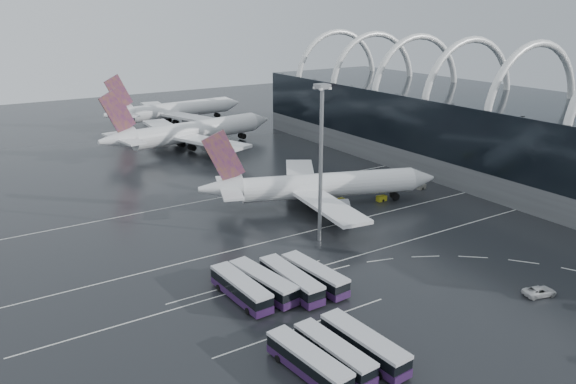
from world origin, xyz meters
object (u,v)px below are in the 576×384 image
van_curve_a (540,291)px  bus_row_near_a (241,288)px  airliner_gate_b (189,132)px  bus_row_far_b (334,353)px  bus_row_far_a (308,362)px  gse_cart_belly_d (421,187)px  gse_cart_belly_c (340,201)px  airliner_gate_c (174,111)px  gse_cart_belly_a (381,198)px  gse_cart_belly_e (323,185)px  floodlight_mast (321,145)px  bus_row_near_d (314,275)px  airliner_main (317,186)px  bus_row_far_c (364,344)px  bus_row_near_c (291,280)px  bus_row_near_b (263,282)px

van_curve_a → bus_row_near_a: bearing=75.4°
airliner_gate_b → bus_row_far_b: size_ratio=4.67×
bus_row_far_a → gse_cart_belly_d: size_ratio=6.22×
van_curve_a → gse_cart_belly_d: 53.23m
bus_row_near_a → gse_cart_belly_c: 47.38m
airliner_gate_c → gse_cart_belly_a: bearing=-92.3°
gse_cart_belly_e → gse_cart_belly_a: bearing=-70.4°
bus_row_far_a → floodlight_mast: (24.82, 32.36, 16.65)m
bus_row_near_d → gse_cart_belly_c: 39.76m
airliner_gate_b → bus_row_near_d: bearing=-109.8°
airliner_gate_c → airliner_main: bearing=-100.0°
bus_row_far_c → gse_cart_belly_c: 58.20m
gse_cart_belly_d → bus_row_near_a: bearing=-158.6°
airliner_gate_b → airliner_gate_c: airliner_gate_b is taller
floodlight_mast → bus_row_near_d: bearing=-128.1°
bus_row_near_c → bus_row_near_a: bearing=75.5°
bus_row_far_a → bus_row_far_b: bearing=-97.5°
bus_row_near_c → floodlight_mast: size_ratio=0.48×
airliner_gate_c → bus_row_near_a: (-42.10, -132.21, -3.14)m
bus_row_near_c → airliner_gate_b: bearing=-14.6°
airliner_main → bus_row_near_c: bearing=-111.4°
airliner_gate_c → gse_cart_belly_d: 109.78m
gse_cart_belly_d → van_curve_a: bearing=-116.0°
airliner_gate_c → gse_cart_belly_c: size_ratio=26.63×
airliner_main → bus_row_far_a: airliner_main is taller
bus_row_far_c → gse_cart_belly_d: bus_row_far_c is taller
airliner_main → gse_cart_belly_d: airliner_main is taller
bus_row_near_c → airliner_main: bearing=-41.8°
bus_row_far_b → gse_cart_belly_a: bus_row_far_b is taller
bus_row_far_c → airliner_gate_b: bearing=-15.9°
airliner_gate_c → gse_cart_belly_e: size_ratio=22.39×
bus_row_near_b → gse_cart_belly_a: 50.00m
bus_row_far_a → gse_cart_belly_d: bearing=-60.7°
bus_row_near_b → floodlight_mast: size_ratio=0.48×
airliner_gate_b → bus_row_far_b: bearing=-112.8°
bus_row_far_a → bus_row_far_c: size_ratio=0.96×
bus_row_far_b → bus_row_near_c: bearing=-21.1°
gse_cart_belly_d → bus_row_near_d: bearing=-152.1°
bus_row_near_a → gse_cart_belly_a: size_ratio=6.05×
bus_row_near_a → bus_row_far_a: (-1.77, -20.39, -0.08)m
bus_row_near_d → gse_cart_belly_d: bearing=-66.7°
bus_row_near_c → bus_row_far_b: bearing=162.2°
bus_row_near_a → floodlight_mast: 30.80m
bus_row_far_a → floodlight_mast: floodlight_mast is taller
van_curve_a → floodlight_mast: floodlight_mast is taller
airliner_gate_c → gse_cart_belly_d: bearing=-84.9°
floodlight_mast → gse_cart_belly_c: 28.15m
bus_row_near_c → bus_row_far_b: size_ratio=1.09×
bus_row_near_d → van_curve_a: bearing=-132.7°
bus_row_near_a → gse_cart_belly_c: size_ratio=6.50×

